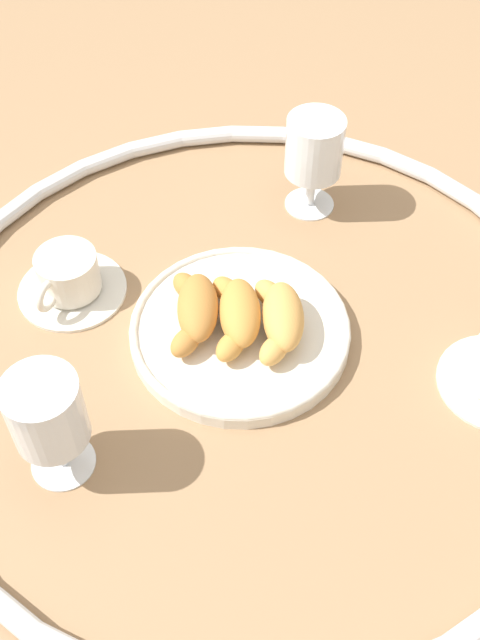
# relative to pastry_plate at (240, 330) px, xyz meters

# --- Properties ---
(ground_plane) EXTENTS (2.20, 2.20, 0.00)m
(ground_plane) POSITION_rel_pastry_plate_xyz_m (-0.01, -0.02, -0.01)
(ground_plane) COLOR #997551
(table_chrome_rim) EXTENTS (0.81, 0.81, 0.02)m
(table_chrome_rim) POSITION_rel_pastry_plate_xyz_m (-0.01, -0.02, 0.00)
(table_chrome_rim) COLOR silver
(table_chrome_rim) RESTS_ON ground_plane
(pastry_plate) EXTENTS (0.26, 0.26, 0.02)m
(pastry_plate) POSITION_rel_pastry_plate_xyz_m (0.00, 0.00, 0.00)
(pastry_plate) COLOR silver
(pastry_plate) RESTS_ON ground_plane
(croissant_large) EXTENTS (0.13, 0.09, 0.04)m
(croissant_large) POSITION_rel_pastry_plate_xyz_m (0.01, -0.05, 0.03)
(croissant_large) COLOR #D6994C
(croissant_large) RESTS_ON pastry_plate
(croissant_small) EXTENTS (0.13, 0.10, 0.04)m
(croissant_small) POSITION_rel_pastry_plate_xyz_m (-0.00, 0.00, 0.03)
(croissant_small) COLOR #CC893D
(croissant_small) RESTS_ON pastry_plate
(croissant_extra) EXTENTS (0.13, 0.09, 0.04)m
(croissant_extra) POSITION_rel_pastry_plate_xyz_m (-0.01, 0.05, 0.03)
(croissant_extra) COLOR #BC7A38
(croissant_extra) RESTS_ON pastry_plate
(coffee_cup_near) EXTENTS (0.14, 0.14, 0.06)m
(coffee_cup_near) POSITION_rel_pastry_plate_xyz_m (-0.00, 0.22, 0.01)
(coffee_cup_near) COLOR silver
(coffee_cup_near) RESTS_ON ground_plane
(juice_glass_left) EXTENTS (0.08, 0.08, 0.14)m
(juice_glass_left) POSITION_rel_pastry_plate_xyz_m (0.25, -0.02, 0.08)
(juice_glass_left) COLOR white
(juice_glass_left) RESTS_ON ground_plane
(juice_glass_right) EXTENTS (0.08, 0.08, 0.14)m
(juice_glass_right) POSITION_rel_pastry_plate_xyz_m (-0.22, 0.12, 0.08)
(juice_glass_right) COLOR white
(juice_glass_right) RESTS_ON ground_plane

